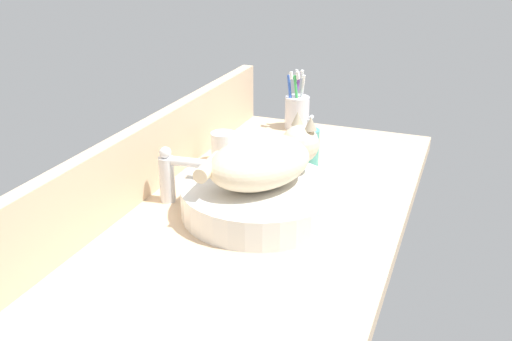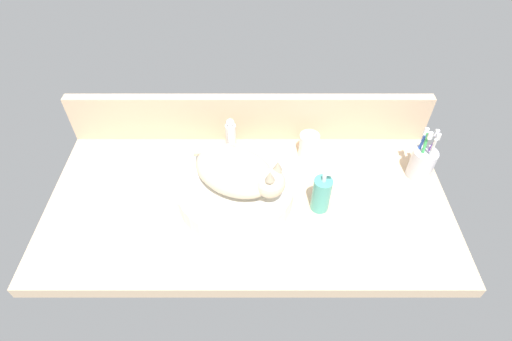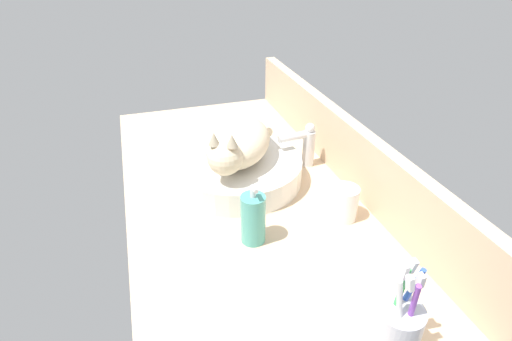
{
  "view_description": "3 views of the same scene",
  "coord_description": "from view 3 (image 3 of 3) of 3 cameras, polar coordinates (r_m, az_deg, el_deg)",
  "views": [
    {
      "loc": [
        -111.52,
        -40.96,
        59.51
      ],
      "look_at": [
        0.96,
        2.82,
        7.93
      ],
      "focal_mm": 40.0,
      "sensor_mm": 36.0,
      "label": 1
    },
    {
      "loc": [
        2.41,
        -80.63,
        96.33
      ],
      "look_at": [
        2.05,
        0.75,
        11.7
      ],
      "focal_mm": 28.0,
      "sensor_mm": 36.0,
      "label": 2
    },
    {
      "loc": [
        89.13,
        -24.16,
        60.86
      ],
      "look_at": [
        6.87,
        1.8,
        9.0
      ],
      "focal_mm": 28.0,
      "sensor_mm": 36.0,
      "label": 3
    }
  ],
  "objects": [
    {
      "name": "faucet",
      "position": [
        1.18,
        7.09,
        3.83
      ],
      "size": [
        3.91,
        11.86,
        13.6
      ],
      "color": "silver",
      "rests_on": "ground_plane"
    },
    {
      "name": "sink_basin",
      "position": [
        1.12,
        -2.52,
        0.09
      ],
      "size": [
        35.5,
        35.5,
        6.72
      ],
      "primitive_type": "cylinder",
      "color": "silver",
      "rests_on": "ground_plane"
    },
    {
      "name": "toothbrush_cup",
      "position": [
        0.73,
        19.41,
        -20.6
      ],
      "size": [
        7.76,
        7.76,
        18.71
      ],
      "color": "silver",
      "rests_on": "ground_plane"
    },
    {
      "name": "soap_dispenser",
      "position": [
        0.89,
        -0.42,
        -6.88
      ],
      "size": [
        5.57,
        5.57,
        15.26
      ],
      "color": "teal",
      "rests_on": "ground_plane"
    },
    {
      "name": "water_glass",
      "position": [
        1.0,
        12.44,
        -4.82
      ],
      "size": [
        6.68,
        6.68,
        8.57
      ],
      "color": "white",
      "rests_on": "ground_plane"
    },
    {
      "name": "cat",
      "position": [
        1.06,
        -2.77,
        3.94
      ],
      "size": [
        30.16,
        27.26,
        14.0
      ],
      "color": "beige",
      "rests_on": "sink_basin"
    },
    {
      "name": "backsplash_panel",
      "position": [
        1.16,
        12.1,
        3.65
      ],
      "size": [
        124.78,
        3.6,
        17.39
      ],
      "primitive_type": "cube",
      "color": "#CCAD8C",
      "rests_on": "ground_plane"
    },
    {
      "name": "ground_plane",
      "position": [
        1.12,
        -1.94,
        -3.25
      ],
      "size": [
        124.78,
        62.61,
        4.0
      ],
      "primitive_type": "cube",
      "color": "#D1B28E"
    }
  ]
}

